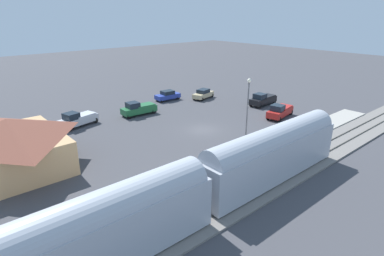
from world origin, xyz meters
The scene contains 14 objects.
ground_plane centered at (0.00, 0.00, 0.00)m, with size 200.00×200.00×0.00m, color #424247.
railway_track centered at (-14.00, 0.00, 0.09)m, with size 4.80×70.00×0.30m.
platform centered at (-10.00, 0.00, 0.15)m, with size 3.20×46.00×0.30m.
passenger_train centered at (-14.00, 13.06, 2.86)m, with size 2.93×34.45×4.98m.
station_building centered at (4.00, 22.00, 2.78)m, with size 11.57×9.74×5.36m.
pedestrian_on_platform centered at (-9.83, -9.48, 1.28)m, with size 0.36×0.36×1.71m.
pedestrian_waiting_far centered at (-10.76, -0.99, 1.28)m, with size 0.36×0.36×1.71m.
pickup_black centered at (2.24, -15.75, 1.03)m, with size 2.22×5.49×2.14m.
pickup_red centered at (-3.56, -12.26, 1.03)m, with size 2.92×5.67×2.14m.
sedan_blue centered at (15.33, -5.49, 0.88)m, with size 2.06×4.59×1.74m.
sedan_tan centered at (11.98, -11.06, 0.88)m, with size 2.88×4.81×1.74m.
pickup_silver centered at (12.39, 12.14, 1.03)m, with size 3.22×5.72×2.14m.
pickup_green centered at (11.30, 3.07, 1.03)m, with size 2.21×5.48×2.14m.
light_pole_near_platform centered at (-7.20, -0.16, 5.03)m, with size 0.44×0.44×8.03m.
Camera 1 is at (-29.35, 27.30, 14.99)m, focal length 29.76 mm.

